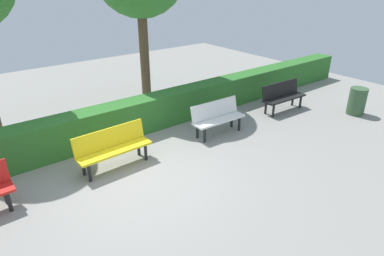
# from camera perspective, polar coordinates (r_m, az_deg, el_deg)

# --- Properties ---
(ground_plane) EXTENTS (20.86, 20.86, 0.00)m
(ground_plane) POSITION_cam_1_polar(r_m,az_deg,el_deg) (7.16, -9.06, -8.10)
(ground_plane) COLOR gray
(bench_black) EXTENTS (1.55, 0.52, 0.86)m
(bench_black) POSITION_cam_1_polar(r_m,az_deg,el_deg) (10.57, 15.20, 5.40)
(bench_black) COLOR black
(bench_black) RESTS_ON ground_plane
(bench_white) EXTENTS (1.49, 0.51, 0.86)m
(bench_white) POSITION_cam_1_polar(r_m,az_deg,el_deg) (8.70, 4.34, 1.99)
(bench_white) COLOR white
(bench_white) RESTS_ON ground_plane
(bench_yellow) EXTENTS (1.65, 0.51, 0.86)m
(bench_yellow) POSITION_cam_1_polar(r_m,az_deg,el_deg) (7.38, -13.35, -3.06)
(bench_yellow) COLOR yellow
(bench_yellow) RESTS_ON ground_plane
(hedge_row) EXTENTS (16.86, 0.62, 0.89)m
(hedge_row) POSITION_cam_1_polar(r_m,az_deg,el_deg) (8.96, -8.56, 2.25)
(hedge_row) COLOR #2D6B28
(hedge_row) RESTS_ON ground_plane
(trash_bin) EXTENTS (0.49, 0.49, 0.80)m
(trash_bin) POSITION_cam_1_polar(r_m,az_deg,el_deg) (11.10, 26.32, 4.13)
(trash_bin) COLOR #385938
(trash_bin) RESTS_ON ground_plane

